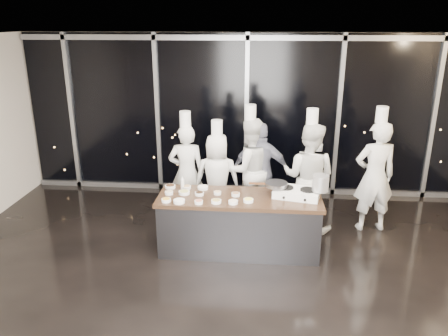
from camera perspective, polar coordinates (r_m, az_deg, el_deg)
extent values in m
plane|color=black|center=(6.21, 1.48, -14.65)|extent=(9.00, 9.00, 0.00)
cube|color=beige|center=(8.87, 2.98, 6.94)|extent=(9.00, 0.02, 3.20)
cube|color=silver|center=(5.18, 1.79, 16.32)|extent=(9.00, 7.00, 0.02)
cube|color=black|center=(8.81, 2.96, 6.86)|extent=(8.90, 0.04, 3.18)
cube|color=gray|center=(8.57, 3.12, 16.64)|extent=(8.90, 0.08, 0.10)
cube|color=gray|center=(9.21, 2.79, -2.68)|extent=(8.90, 0.08, 0.10)
cube|color=gray|center=(9.58, -19.27, 6.81)|extent=(0.08, 0.08, 3.20)
cube|color=gray|center=(9.00, -8.66, 6.93)|extent=(0.08, 0.08, 3.20)
cube|color=gray|center=(8.76, 2.95, 6.79)|extent=(0.08, 0.08, 3.20)
cube|color=gray|center=(8.88, 14.70, 6.37)|extent=(0.08, 0.08, 3.20)
cube|color=gray|center=(9.36, 25.67, 5.74)|extent=(0.08, 0.08, 3.20)
cube|color=#37373C|center=(6.78, 1.99, -7.48)|extent=(2.40, 0.80, 0.84)
cube|color=#3B2A19|center=(6.60, 2.03, -3.98)|extent=(2.46, 0.86, 0.06)
cube|color=white|center=(6.64, 9.45, -3.23)|extent=(0.74, 0.55, 0.12)
cylinder|color=black|center=(6.64, 8.08, -2.52)|extent=(0.27, 0.27, 0.02)
cylinder|color=black|center=(6.60, 10.90, -2.81)|extent=(0.27, 0.27, 0.02)
cylinder|color=black|center=(6.47, 7.81, -3.86)|extent=(0.04, 0.03, 0.04)
cylinder|color=black|center=(6.43, 10.52, -4.15)|extent=(0.04, 0.03, 0.04)
cylinder|color=gray|center=(6.63, 6.86, -2.13)|extent=(0.40, 0.40, 0.06)
cube|color=#4C2B14|center=(6.69, 4.40, -1.83)|extent=(0.25, 0.08, 0.02)
cylinder|color=silver|center=(6.53, 12.49, -1.93)|extent=(0.29, 0.29, 0.24)
cylinder|color=white|center=(6.45, -7.55, -4.19)|extent=(0.14, 0.14, 0.04)
cylinder|color=gold|center=(6.44, -7.56, -4.06)|extent=(0.11, 0.11, 0.01)
cylinder|color=white|center=(6.71, -7.20, -3.23)|extent=(0.13, 0.13, 0.04)
cylinder|color=beige|center=(6.70, -7.20, -3.10)|extent=(0.10, 0.10, 0.01)
cylinder|color=white|center=(6.95, -7.05, -2.42)|extent=(0.17, 0.17, 0.04)
cylinder|color=#341E0F|center=(6.95, -7.05, -2.29)|extent=(0.14, 0.14, 0.01)
cylinder|color=white|center=(6.39, -5.88, -4.33)|extent=(0.17, 0.17, 0.04)
cylinder|color=white|center=(6.39, -5.88, -4.20)|extent=(0.14, 0.14, 0.01)
cylinder|color=white|center=(6.69, -5.22, -3.21)|extent=(0.17, 0.17, 0.04)
cylinder|color=tan|center=(6.69, -5.23, -3.08)|extent=(0.14, 0.14, 0.01)
cylinder|color=white|center=(6.90, -4.90, -2.52)|extent=(0.14, 0.14, 0.04)
cylinder|color=#A98354|center=(6.89, -4.90, -2.40)|extent=(0.11, 0.11, 0.01)
cylinder|color=white|center=(6.34, -3.32, -4.46)|extent=(0.12, 0.12, 0.04)
cylinder|color=#BE664E|center=(6.33, -3.32, -4.33)|extent=(0.10, 0.10, 0.01)
cylinder|color=white|center=(6.63, -3.23, -3.37)|extent=(0.14, 0.14, 0.04)
cylinder|color=black|center=(6.63, -3.23, -3.23)|extent=(0.11, 0.11, 0.01)
cylinder|color=white|center=(6.86, -2.77, -2.58)|extent=(0.17, 0.17, 0.04)
cylinder|color=white|center=(6.86, -2.78, -2.45)|extent=(0.14, 0.14, 0.01)
cylinder|color=white|center=(6.35, -1.02, -4.39)|extent=(0.15, 0.15, 0.04)
cylinder|color=#AD9645|center=(6.34, -1.03, -4.25)|extent=(0.12, 0.12, 0.01)
cylinder|color=white|center=(6.65, -0.86, -3.27)|extent=(0.11, 0.11, 0.04)
cylinder|color=tan|center=(6.65, -0.86, -3.14)|extent=(0.09, 0.09, 0.01)
cylinder|color=white|center=(6.33, 1.20, -4.47)|extent=(0.14, 0.14, 0.04)
cylinder|color=beige|center=(6.32, 1.20, -4.33)|extent=(0.11, 0.11, 0.01)
cylinder|color=white|center=(6.60, 1.53, -3.47)|extent=(0.13, 0.13, 0.04)
cylinder|color=#936742|center=(6.59, 1.53, -3.33)|extent=(0.10, 0.10, 0.01)
cylinder|color=white|center=(6.39, 3.20, -4.26)|extent=(0.15, 0.15, 0.04)
cylinder|color=#F2E850|center=(6.39, 3.21, -4.12)|extent=(0.12, 0.12, 0.01)
cylinder|color=white|center=(6.88, -5.44, -2.10)|extent=(0.06, 0.06, 0.16)
cone|color=white|center=(6.84, -5.47, -1.29)|extent=(0.05, 0.05, 0.05)
imported|color=silver|center=(7.69, -4.88, -0.65)|extent=(0.66, 0.46, 1.74)
cylinder|color=white|center=(7.43, -5.09, 6.41)|extent=(0.20, 0.20, 0.26)
imported|color=silver|center=(7.58, -0.90, -1.39)|extent=(0.82, 0.57, 1.61)
cylinder|color=white|center=(7.32, -0.94, 5.27)|extent=(0.20, 0.20, 0.26)
imported|color=silver|center=(7.70, 3.33, -0.18)|extent=(1.08, 0.96, 1.84)
cylinder|color=white|center=(7.43, 3.48, 7.28)|extent=(0.24, 0.24, 0.26)
imported|color=#141A39|center=(7.71, 4.80, -0.49)|extent=(1.04, 0.43, 1.77)
imported|color=silver|center=(7.44, 10.96, -1.15)|extent=(1.09, 0.98, 1.86)
cylinder|color=white|center=(7.15, 11.47, 6.61)|extent=(0.25, 0.25, 0.26)
imported|color=silver|center=(7.67, 19.06, -1.07)|extent=(0.76, 0.56, 1.90)
cylinder|color=white|center=(7.40, 19.92, 6.59)|extent=(0.22, 0.22, 0.26)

